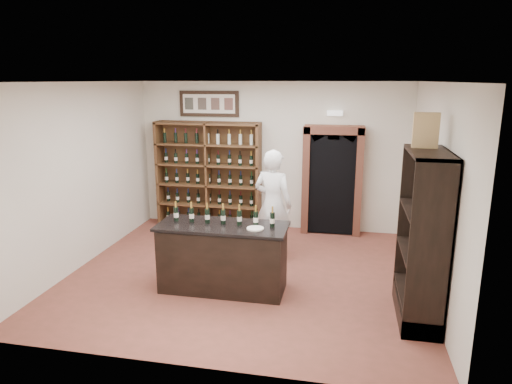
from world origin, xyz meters
TOP-DOWN VIEW (x-y plane):
  - floor at (0.00, 0.00)m, footprint 5.50×5.50m
  - ceiling at (0.00, 0.00)m, footprint 5.50×5.50m
  - wall_back at (0.00, 2.50)m, footprint 5.50×0.04m
  - wall_left at (-2.75, 0.00)m, footprint 0.04×5.00m
  - wall_right at (2.75, 0.00)m, footprint 0.04×5.00m
  - wine_shelf at (-1.30, 2.33)m, footprint 2.20×0.38m
  - framed_picture at (-1.30, 2.47)m, footprint 1.25×0.04m
  - arched_doorway at (1.25, 2.33)m, footprint 1.17×0.35m
  - emergency_light at (1.25, 2.42)m, footprint 0.30×0.10m
  - tasting_counter at (-0.20, -0.60)m, footprint 1.88×0.78m
  - counter_bottle_0 at (-0.92, -0.54)m, footprint 0.07×0.07m
  - counter_bottle_1 at (-0.68, -0.54)m, footprint 0.07×0.07m
  - counter_bottle_2 at (-0.44, -0.54)m, footprint 0.07×0.07m
  - counter_bottle_3 at (-0.20, -0.54)m, footprint 0.07×0.07m
  - counter_bottle_4 at (0.04, -0.54)m, footprint 0.07×0.07m
  - counter_bottle_5 at (0.28, -0.54)m, footprint 0.07×0.07m
  - counter_bottle_6 at (0.52, -0.54)m, footprint 0.07×0.07m
  - side_cabinet at (2.52, -0.90)m, footprint 0.48×1.20m
  - shopkeeper at (0.31, 0.80)m, footprint 0.79×0.63m
  - plate at (0.30, -0.70)m, footprint 0.24×0.24m
  - wine_crate at (2.46, -0.64)m, footprint 0.32×0.15m

SIDE VIEW (x-z plane):
  - floor at x=0.00m, z-range 0.00..0.00m
  - tasting_counter at x=-0.20m, z-range -0.01..0.99m
  - side_cabinet at x=2.52m, z-range -0.35..1.85m
  - shopkeeper at x=0.31m, z-range 0.00..1.90m
  - plate at x=0.30m, z-range 1.00..1.02m
  - wine_shelf at x=-1.30m, z-range 0.00..2.20m
  - counter_bottle_0 at x=-0.92m, z-range 0.96..1.26m
  - counter_bottle_1 at x=-0.68m, z-range 0.96..1.26m
  - counter_bottle_2 at x=-0.44m, z-range 0.96..1.26m
  - counter_bottle_3 at x=-0.20m, z-range 0.96..1.26m
  - counter_bottle_4 at x=0.04m, z-range 0.96..1.26m
  - counter_bottle_5 at x=0.28m, z-range 0.96..1.26m
  - counter_bottle_6 at x=0.52m, z-range 0.96..1.26m
  - arched_doorway at x=1.25m, z-range 0.05..2.22m
  - wall_back at x=0.00m, z-range 0.00..3.00m
  - wall_left at x=-2.75m, z-range 0.00..3.00m
  - wall_right at x=2.75m, z-range 0.00..3.00m
  - emergency_light at x=1.25m, z-range 2.35..2.45m
  - wine_crate at x=2.46m, z-range 2.20..2.64m
  - framed_picture at x=-1.30m, z-range 2.29..2.81m
  - ceiling at x=0.00m, z-range 3.00..3.00m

